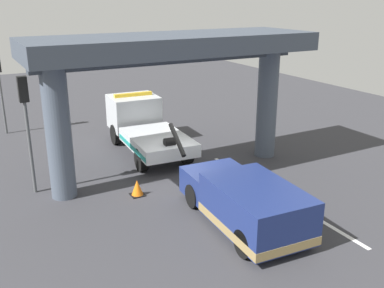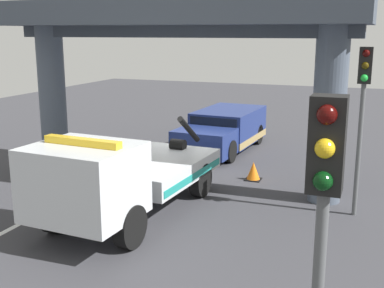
{
  "view_description": "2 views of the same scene",
  "coord_description": "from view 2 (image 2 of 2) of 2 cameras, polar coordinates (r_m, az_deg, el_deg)",
  "views": [
    {
      "loc": [
        -14.56,
        7.53,
        7.02
      ],
      "look_at": [
        -1.26,
        0.26,
        1.88
      ],
      "focal_mm": 41.06,
      "sensor_mm": 36.0,
      "label": 1
    },
    {
      "loc": [
        14.49,
        5.9,
        4.75
      ],
      "look_at": [
        0.54,
        0.5,
        1.31
      ],
      "focal_mm": 45.9,
      "sensor_mm": 36.0,
      "label": 2
    }
  ],
  "objects": [
    {
      "name": "ground_plane",
      "position": [
        16.36,
        -0.95,
        -4.1
      ],
      "size": [
        60.0,
        40.0,
        0.1
      ],
      "primitive_type": "cube",
      "color": "#38383D"
    },
    {
      "name": "lane_stripe_west",
      "position": [
        22.59,
        -0.76,
        0.83
      ],
      "size": [
        2.6,
        0.16,
        0.01
      ],
      "primitive_type": "cube",
      "color": "silver",
      "rests_on": "ground"
    },
    {
      "name": "lane_stripe_mid",
      "position": [
        17.34,
        -8.19,
        -3.06
      ],
      "size": [
        2.6,
        0.16,
        0.01
      ],
      "primitive_type": "cube",
      "color": "silver",
      "rests_on": "ground"
    },
    {
      "name": "tow_truck_white",
      "position": [
        12.42,
        -8.46,
        -3.78
      ],
      "size": [
        7.31,
        2.75,
        2.46
      ],
      "color": "silver",
      "rests_on": "ground"
    },
    {
      "name": "towed_van_green",
      "position": [
        20.13,
        3.72,
        1.56
      ],
      "size": [
        5.32,
        2.49,
        1.58
      ],
      "color": "navy",
      "rests_on": "ground"
    },
    {
      "name": "overpass_structure",
      "position": [
        15.06,
        -1.94,
        12.64
      ],
      "size": [
        3.6,
        11.19,
        5.64
      ],
      "color": "#4C5666",
      "rests_on": "ground"
    },
    {
      "name": "traffic_light_near",
      "position": [
        13.07,
        19.26,
        5.38
      ],
      "size": [
        0.39,
        0.32,
        4.38
      ],
      "color": "#515456",
      "rests_on": "ground"
    },
    {
      "name": "traffic_light_far",
      "position": [
        4.79,
        14.89,
        -8.1
      ],
      "size": [
        0.39,
        0.32,
        4.19
      ],
      "color": "#515456",
      "rests_on": "ground"
    },
    {
      "name": "traffic_cone_orange",
      "position": [
        16.16,
        7.14,
        -3.19
      ],
      "size": [
        0.5,
        0.5,
        0.6
      ],
      "color": "orange",
      "rests_on": "ground"
    }
  ]
}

